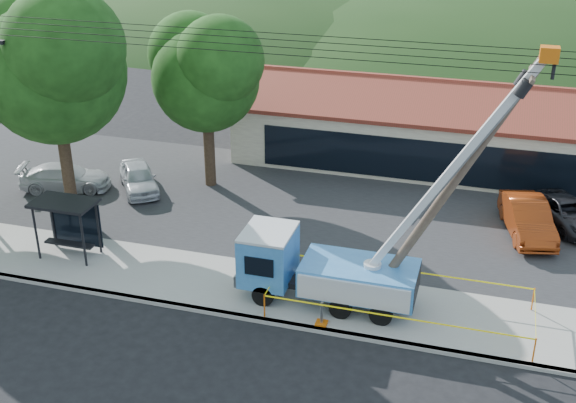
# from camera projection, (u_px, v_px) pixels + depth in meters

# --- Properties ---
(ground) EXTENTS (120.00, 120.00, 0.00)m
(ground) POSITION_uv_depth(u_px,v_px,m) (260.00, 359.00, 24.25)
(ground) COLOR black
(ground) RESTS_ON ground
(curb) EXTENTS (60.00, 0.25, 0.15)m
(curb) POSITION_uv_depth(u_px,v_px,m) (278.00, 323.00, 26.05)
(curb) COLOR #ADACA2
(curb) RESTS_ON ground
(sidewalk) EXTENTS (60.00, 4.00, 0.15)m
(sidewalk) POSITION_uv_depth(u_px,v_px,m) (293.00, 296.00, 27.70)
(sidewalk) COLOR #ADACA2
(sidewalk) RESTS_ON ground
(parking_lot) EXTENTS (60.00, 12.00, 0.10)m
(parking_lot) POSITION_uv_depth(u_px,v_px,m) (339.00, 210.00, 34.66)
(parking_lot) COLOR #28282B
(parking_lot) RESTS_ON ground
(strip_mall) EXTENTS (22.50, 8.53, 4.67)m
(strip_mall) POSITION_uv_depth(u_px,v_px,m) (442.00, 128.00, 39.79)
(strip_mall) COLOR #BAA993
(strip_mall) RESTS_ON ground
(tree_west_near) EXTENTS (7.56, 6.72, 10.80)m
(tree_west_near) POSITION_uv_depth(u_px,v_px,m) (52.00, 58.00, 31.08)
(tree_west_near) COLOR #332316
(tree_west_near) RESTS_ON ground
(tree_lot) EXTENTS (6.30, 5.60, 8.94)m
(tree_lot) POSITION_uv_depth(u_px,v_px,m) (205.00, 68.00, 34.70)
(tree_lot) COLOR #332316
(tree_lot) RESTS_ON ground
(hill_west) EXTENTS (78.40, 56.00, 28.00)m
(hill_west) POSITION_uv_depth(u_px,v_px,m) (290.00, 22.00, 75.86)
(hill_west) COLOR #1A3814
(hill_west) RESTS_ON ground
(hill_center) EXTENTS (89.60, 64.00, 32.00)m
(hill_center) POSITION_uv_depth(u_px,v_px,m) (539.00, 37.00, 69.47)
(hill_center) COLOR #1A3814
(hill_center) RESTS_ON ground
(utility_truck) EXTENTS (10.18, 3.55, 10.11)m
(utility_truck) POSITION_uv_depth(u_px,v_px,m) (325.00, 266.00, 26.69)
(utility_truck) COLOR black
(utility_truck) RESTS_ON ground
(leaning_pole) EXTENTS (5.37, 1.90, 10.02)m
(leaning_pole) POSITION_uv_depth(u_px,v_px,m) (457.00, 178.00, 24.12)
(leaning_pole) COLOR brown
(leaning_pole) RESTS_ON ground
(bus_shelter) EXTENTS (2.59, 1.59, 2.50)m
(bus_shelter) POSITION_uv_depth(u_px,v_px,m) (68.00, 215.00, 29.79)
(bus_shelter) COLOR black
(bus_shelter) RESTS_ON ground
(caution_tape) EXTENTS (9.40, 3.26, 0.94)m
(caution_tape) POSITION_uv_depth(u_px,v_px,m) (400.00, 297.00, 26.20)
(caution_tape) COLOR #E3600C
(caution_tape) RESTS_ON ground
(car_silver) EXTENTS (3.64, 4.21, 1.37)m
(car_silver) POSITION_uv_depth(u_px,v_px,m) (140.00, 192.00, 36.66)
(car_silver) COLOR silver
(car_silver) RESTS_ON ground
(car_red) EXTENTS (2.69, 4.99, 1.56)m
(car_red) POSITION_uv_depth(u_px,v_px,m) (525.00, 236.00, 32.33)
(car_red) COLOR #91320E
(car_red) RESTS_ON ground
(car_white) EXTENTS (4.85, 3.05, 1.31)m
(car_white) POSITION_uv_depth(u_px,v_px,m) (67.00, 191.00, 36.77)
(car_white) COLOR silver
(car_white) RESTS_ON ground
(car_dark) EXTENTS (4.04, 4.96, 1.26)m
(car_dark) POSITION_uv_depth(u_px,v_px,m) (564.00, 227.00, 33.10)
(car_dark) COLOR black
(car_dark) RESTS_ON ground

